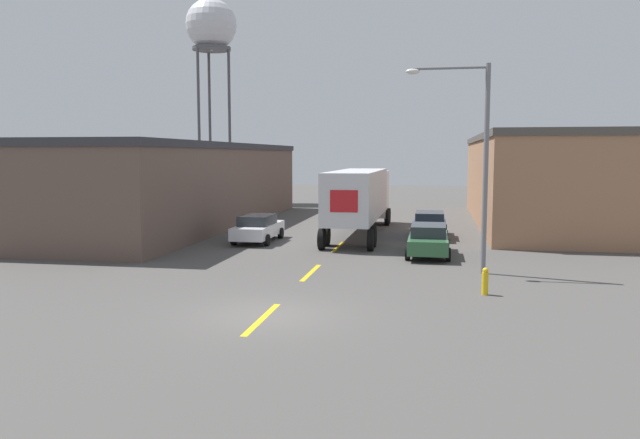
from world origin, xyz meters
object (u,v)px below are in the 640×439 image
semi_truck (361,195)px  parked_car_right_far (430,224)px  water_tower (211,28)px  fire_hydrant (485,281)px  parked_car_right_mid (428,239)px  parked_car_left_far (258,228)px  street_lamp (475,152)px

semi_truck → parked_car_right_far: semi_truck is taller
parked_car_right_far → water_tower: (-21.57, 23.74, 16.27)m
semi_truck → parked_car_right_far: 4.41m
fire_hydrant → water_tower: bearing=121.6°
semi_truck → fire_hydrant: 16.57m
parked_car_right_mid → water_tower: water_tower is taller
parked_car_left_far → water_tower: (-12.43, 27.22, 16.27)m
semi_truck → street_lamp: (5.83, -11.42, 2.48)m
parked_car_right_mid → fire_hydrant: size_ratio=5.14×
parked_car_left_far → street_lamp: bearing=-33.2°
water_tower → fire_hydrant: 47.89m
street_lamp → parked_car_left_far: bearing=146.8°
semi_truck → water_tower: bearing=127.1°
parked_car_left_far → parked_car_right_mid: 9.65m
semi_truck → street_lamp: bearing=-63.3°
semi_truck → water_tower: (-17.53, 22.95, 14.69)m
semi_truck → street_lamp: street_lamp is taller
semi_truck → parked_car_left_far: 6.83m
parked_car_left_far → street_lamp: size_ratio=0.58×
parked_car_right_mid → street_lamp: size_ratio=0.58×
parked_car_right_mid → fire_hydrant: parked_car_right_mid is taller
water_tower → fire_hydrant: size_ratio=21.39×
semi_truck → street_lamp: 13.06m
water_tower → parked_car_right_mid: bearing=-54.6°
parked_car_right_mid → fire_hydrant: (1.98, -7.96, -0.31)m
semi_truck → fire_hydrant: (6.02, -15.32, -1.89)m
parked_car_right_far → parked_car_right_mid: bearing=-90.0°
water_tower → street_lamp: 43.31m
street_lamp → fire_hydrant: size_ratio=8.84×
parked_car_left_far → water_tower: bearing=114.5°
parked_car_left_far → water_tower: water_tower is taller
semi_truck → parked_car_left_far: size_ratio=3.02×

